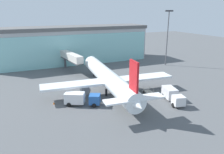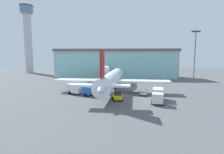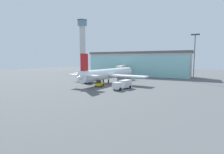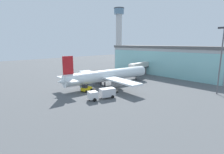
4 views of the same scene
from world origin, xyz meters
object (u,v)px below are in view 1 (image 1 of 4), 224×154
object	(u,v)px
catering_truck	(81,98)
jet_bridge	(71,57)
pushback_tug	(135,103)
apron_light_mast	(168,33)
baggage_cart	(148,92)
fuel_truck	(172,95)
airplane	(108,78)
safety_cone_nose	(130,101)
safety_cone_wingtip	(54,103)

from	to	relation	value
catering_truck	jet_bridge	bearing A→B (deg)	108.16
catering_truck	pushback_tug	xyz separation A→B (m)	(9.55, -5.77, -0.49)
jet_bridge	apron_light_mast	distance (m)	34.11
catering_truck	pushback_tug	bearing A→B (deg)	-1.73
apron_light_mast	pushback_tug	world-z (taller)	apron_light_mast
baggage_cart	fuel_truck	bearing A→B (deg)	-148.95
airplane	fuel_truck	distance (m)	15.12
safety_cone_nose	baggage_cart	bearing A→B (deg)	18.58
baggage_cart	safety_cone_nose	xyz separation A→B (m)	(-6.28, -2.11, -0.23)
apron_light_mast	fuel_truck	bearing A→B (deg)	-126.47
baggage_cart	airplane	bearing A→B (deg)	68.76
pushback_tug	fuel_truck	bearing A→B (deg)	-105.04
apron_light_mast	fuel_truck	distance (m)	34.72
apron_light_mast	catering_truck	size ratio (longest dim) A/B	2.54
pushback_tug	safety_cone_wingtip	xyz separation A→B (m)	(-14.67, 8.65, -0.70)
airplane	fuel_truck	xyz separation A→B (m)	(10.08, -11.09, -2.01)
fuel_truck	baggage_cart	world-z (taller)	fuel_truck
catering_truck	baggage_cart	xyz separation A→B (m)	(16.24, -0.83, -0.97)
airplane	jet_bridge	bearing A→B (deg)	14.24
fuel_truck	safety_cone_wingtip	world-z (taller)	fuel_truck
apron_light_mast	safety_cone_wingtip	xyz separation A→B (m)	(-43.22, -17.20, -10.94)
baggage_cart	safety_cone_wingtip	xyz separation A→B (m)	(-21.35, 3.71, -0.23)
jet_bridge	airplane	distance (m)	22.52
catering_truck	baggage_cart	bearing A→B (deg)	26.47
airplane	safety_cone_wingtip	size ratio (longest dim) A/B	66.40
safety_cone_wingtip	baggage_cart	bearing A→B (deg)	-9.87
fuel_truck	baggage_cart	bearing A→B (deg)	-145.54
safety_cone_nose	safety_cone_wingtip	bearing A→B (deg)	158.88
airplane	safety_cone_nose	bearing A→B (deg)	-159.79
pushback_tug	safety_cone_wingtip	bearing A→B (deg)	50.63
jet_bridge	baggage_cart	size ratio (longest dim) A/B	4.87
airplane	safety_cone_nose	size ratio (longest dim) A/B	66.40
jet_bridge	pushback_tug	size ratio (longest dim) A/B	4.34
jet_bridge	fuel_truck	xyz separation A→B (m)	(12.99, -33.39, -3.14)
jet_bridge	safety_cone_nose	size ratio (longest dim) A/B	27.14
apron_light_mast	catering_truck	xyz separation A→B (m)	(-38.11, -20.08, -9.75)
catering_truck	fuel_truck	xyz separation A→B (m)	(18.30, -6.72, 0.00)
catering_truck	safety_cone_nose	xyz separation A→B (m)	(9.96, -2.94, -1.19)
jet_bridge	airplane	world-z (taller)	airplane
apron_light_mast	catering_truck	bearing A→B (deg)	-152.22
catering_truck	safety_cone_wingtip	distance (m)	5.99
fuel_truck	pushback_tug	size ratio (longest dim) A/B	2.22
apron_light_mast	baggage_cart	bearing A→B (deg)	-136.29
apron_light_mast	pushback_tug	bearing A→B (deg)	-137.85
airplane	pushback_tug	bearing A→B (deg)	-165.69
catering_truck	safety_cone_nose	bearing A→B (deg)	12.95
apron_light_mast	jet_bridge	bearing A→B (deg)	168.64
fuel_truck	apron_light_mast	bearing A→B (deg)	158.68
pushback_tug	safety_cone_nose	bearing A→B (deg)	-17.01
catering_truck	safety_cone_nose	size ratio (longest dim) A/B	13.53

